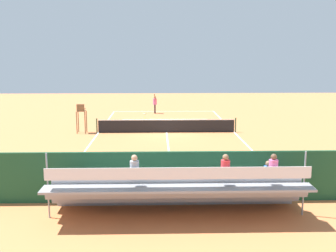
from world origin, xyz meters
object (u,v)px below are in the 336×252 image
Objects in this scene: tennis_player at (155,103)px; tennis_racket at (144,114)px; tennis_net at (167,126)px; tennis_ball_near at (145,117)px; umpire_chair at (81,115)px; bleacher_stand at (180,190)px; equipment_bag at (158,192)px; tennis_ball_far at (145,118)px; courtside_bench at (211,181)px.

tennis_player is 3.43× the size of tennis_racket.
tennis_net reaches higher than tennis_ball_near.
tennis_player is (-5.30, -9.73, -0.30)m from umpire_chair.
bleacher_stand is at bearing 94.67° from tennis_racket.
umpire_chair reaches higher than tennis_net.
umpire_chair reaches higher than tennis_racket.
bleacher_stand is 10.07× the size of equipment_bag.
tennis_net is 7.34m from tennis_ball_near.
equipment_bag is 0.47× the size of tennis_player.
tennis_ball_near is (-4.39, -7.13, -1.28)m from umpire_chair.
tennis_ball_far is at bearing 96.61° from tennis_ball_near.
tennis_racket is (1.02, 0.29, -1.00)m from tennis_player.
tennis_net is at bearing 104.28° from tennis_ball_near.
courtside_bench reaches higher than tennis_racket.
umpire_chair reaches higher than equipment_bag.
tennis_net is 156.06× the size of tennis_ball_far.
umpire_chair is at bearing 55.92° from tennis_ball_far.
equipment_bag is (-5.54, 13.37, -1.13)m from umpire_chair.
tennis_player is at bearing -164.13° from tennis_racket.
tennis_net is at bearing -179.72° from umpire_chair.
tennis_net is 9.76m from tennis_player.
bleacher_stand is at bearing 94.88° from tennis_ball_near.
courtside_bench is at bearing -124.00° from bleacher_stand.
equipment_bag reaches higher than tennis_ball_near.
bleacher_stand is 137.27× the size of tennis_ball_near.
courtside_bench is 27.27× the size of tennis_ball_far.
tennis_player is 1.46m from tennis_racket.
bleacher_stand reaches higher than tennis_player.
umpire_chair is at bearing 65.61° from tennis_racket.
tennis_ball_near is 0.55m from tennis_ball_far.
umpire_chair is 1.11× the size of tennis_player.
tennis_player reaches higher than equipment_bag.
tennis_ball_far is at bearing -86.88° from equipment_bag.
courtside_bench is at bearing 99.29° from tennis_ball_near.
tennis_net is 13.42m from equipment_bag.
bleacher_stand reaches higher than umpire_chair.
tennis_ball_near is 1.00× the size of tennis_ball_far.
tennis_net is 1.14× the size of bleacher_stand.
tennis_player is (0.24, -23.10, 0.84)m from equipment_bag.
tennis_player is (2.42, -22.98, 0.46)m from courtside_bench.
tennis_ball_far reaches higher than tennis_racket.
tennis_racket is at bearing -85.33° from bleacher_stand.
tennis_ball_near is (1.81, -7.10, -0.47)m from tennis_net.
tennis_ball_far is (3.27, -19.83, -0.53)m from courtside_bench.
tennis_ball_near is at bearing -80.71° from courtside_bench.
tennis_player reaches higher than tennis_racket.
tennis_ball_far is at bearing 74.94° from tennis_player.
tennis_player is at bearing -105.06° from tennis_ball_far.
courtside_bench is 2.00× the size of equipment_bag.
bleacher_stand is at bearing 90.41° from tennis_net.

